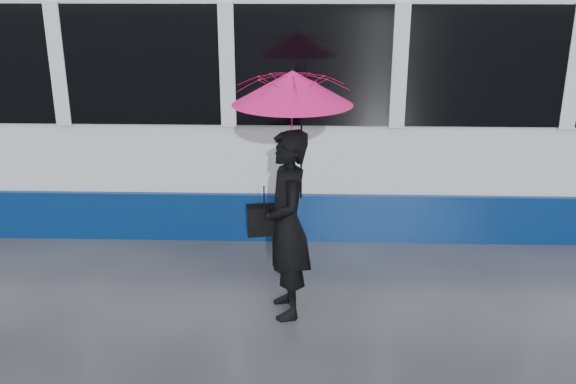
{
  "coord_description": "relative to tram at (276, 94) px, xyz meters",
  "views": [
    {
      "loc": [
        0.81,
        -6.24,
        3.29
      ],
      "look_at": [
        0.61,
        -0.01,
        1.1
      ],
      "focal_mm": 40.0,
      "sensor_mm": 36.0,
      "label": 1
    }
  ],
  "objects": [
    {
      "name": "woman",
      "position": [
        0.26,
        -3.02,
        -0.7
      ],
      "size": [
        0.57,
        0.76,
        1.88
      ],
      "primitive_type": "imported",
      "rotation": [
        0.0,
        0.0,
        -1.37
      ],
      "color": "black",
      "rests_on": "ground"
    },
    {
      "name": "tram",
      "position": [
        0.0,
        0.0,
        0.0
      ],
      "size": [
        26.0,
        2.56,
        3.35
      ],
      "color": "white",
      "rests_on": "ground"
    },
    {
      "name": "ground",
      "position": [
        -0.36,
        -2.5,
        -1.64
      ],
      "size": [
        90.0,
        90.0,
        0.0
      ],
      "primitive_type": "plane",
      "color": "#27272C",
      "rests_on": "ground"
    },
    {
      "name": "umbrella",
      "position": [
        0.31,
        -3.02,
        0.42
      ],
      "size": [
        1.3,
        1.3,
        1.27
      ],
      "rotation": [
        0.0,
        0.0,
        0.2
      ],
      "color": "#E71353",
      "rests_on": "ground"
    },
    {
      "name": "handbag",
      "position": [
        0.04,
        -3.0,
        -0.65
      ],
      "size": [
        0.36,
        0.21,
        0.47
      ],
      "rotation": [
        0.0,
        0.0,
        0.2
      ],
      "color": "black",
      "rests_on": "ground"
    },
    {
      "name": "rails",
      "position": [
        -0.36,
        -0.0,
        -1.63
      ],
      "size": [
        34.0,
        1.51,
        0.02
      ],
      "color": "#3F3D38",
      "rests_on": "ground"
    }
  ]
}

